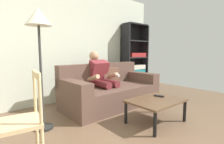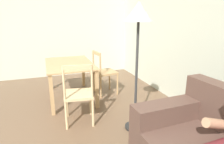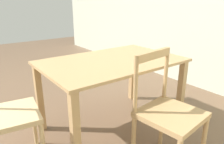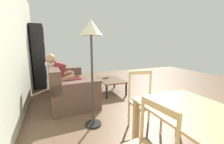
% 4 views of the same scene
% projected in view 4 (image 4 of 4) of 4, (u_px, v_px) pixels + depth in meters
% --- Properties ---
extents(ground_plane, '(8.76, 8.76, 0.00)m').
position_uv_depth(ground_plane, '(165.00, 104.00, 3.43)').
color(ground_plane, brown).
extents(wall_back, '(6.76, 0.12, 2.69)m').
position_uv_depth(wall_back, '(2.00, 47.00, 2.04)').
color(wall_back, beige).
rests_on(wall_back, ground_plane).
extents(couch, '(2.10, 1.03, 0.89)m').
position_uv_depth(couch, '(67.00, 86.00, 3.74)').
color(couch, brown).
rests_on(couch, ground_plane).
extents(person_lounging, '(0.60, 0.96, 1.16)m').
position_uv_depth(person_lounging, '(64.00, 77.00, 3.50)').
color(person_lounging, maroon).
rests_on(person_lounging, ground_plane).
extents(coffee_table, '(0.88, 0.64, 0.38)m').
position_uv_depth(coffee_table, '(111.00, 81.00, 4.18)').
color(coffee_table, brown).
rests_on(coffee_table, ground_plane).
extents(tv_remote, '(0.10, 0.18, 0.02)m').
position_uv_depth(tv_remote, '(106.00, 78.00, 4.31)').
color(tv_remote, black).
rests_on(tv_remote, coffee_table).
extents(bookshelf, '(0.84, 0.36, 1.97)m').
position_uv_depth(bookshelf, '(39.00, 61.00, 4.75)').
color(bookshelf, black).
rests_on(bookshelf, ground_plane).
extents(dining_table, '(1.32, 0.86, 0.72)m').
position_uv_depth(dining_table, '(204.00, 124.00, 1.42)').
color(dining_table, tan).
rests_on(dining_table, ground_plane).
extents(dining_chair_facing_couch, '(0.47, 0.47, 0.95)m').
position_uv_depth(dining_chair_facing_couch, '(144.00, 102.00, 2.35)').
color(dining_chair_facing_couch, '#D1B27F').
rests_on(dining_chair_facing_couch, ground_plane).
extents(floor_lamp, '(0.36, 0.36, 1.75)m').
position_uv_depth(floor_lamp, '(91.00, 38.00, 2.26)').
color(floor_lamp, black).
rests_on(floor_lamp, ground_plane).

